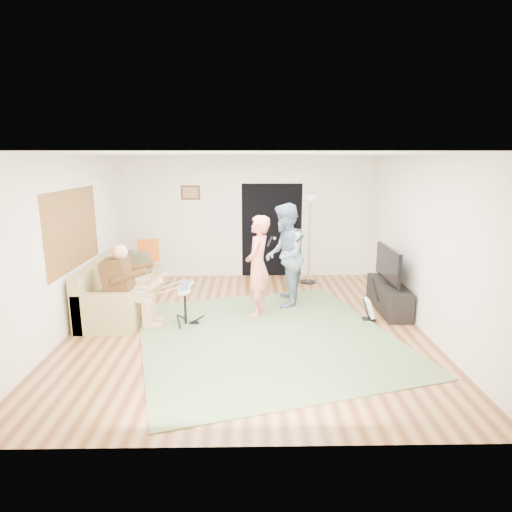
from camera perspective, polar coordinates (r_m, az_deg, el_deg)
The scene contains 19 objects.
floor at distance 7.02m, azimuth -1.18°, elevation -9.17°, with size 6.00×6.00×0.00m, color brown.
walls at distance 6.64m, azimuth -1.23°, elevation 1.69°, with size 5.50×6.00×2.70m, color beige, non-canonical shape.
ceiling at distance 6.51m, azimuth -1.29°, elevation 13.43°, with size 6.00×6.00×0.00m, color white.
window_blinds at distance 7.34m, azimuth -23.22°, elevation 3.32°, with size 2.05×2.05×0.00m, color brown.
doorway at distance 9.64m, azimuth 2.12°, elevation 3.42°, with size 2.10×2.10×0.00m, color black.
picture_frame at distance 9.61m, azimuth -8.73°, elevation 8.35°, with size 0.42×0.03×0.32m, color #3F2314.
area_rug at distance 6.61m, azimuth 1.40°, elevation -10.58°, with size 3.67×3.87×0.02m, color #596E42.
sofa at distance 7.93m, azimuth -18.10°, elevation -4.93°, with size 0.92×2.22×0.90m.
drummer at distance 7.15m, azimuth -16.46°, elevation -4.91°, with size 0.86×0.48×1.33m.
drum_kit at distance 7.04m, azimuth -9.41°, elevation -6.74°, with size 0.37×0.66×0.68m.
singer at distance 7.23m, azimuth 0.24°, elevation -1.34°, with size 0.63×0.41×1.72m, color #E67864.
microphone at distance 7.15m, azimuth 1.84°, elevation 1.96°, with size 0.06×0.06×0.24m, color black, non-canonical shape.
guitarist at distance 7.71m, azimuth 3.84°, elevation 0.09°, with size 0.91×0.71×1.87m, color slate.
guitar_held at distance 7.66m, azimuth 5.37°, elevation 2.55°, with size 0.12×0.60×0.26m, color silver, non-canonical shape.
guitar_spare at distance 7.40m, azimuth 14.89°, elevation -6.70°, with size 0.27×0.24×0.75m.
torchiere_lamp at distance 9.11m, azimuth 7.18°, elevation 4.28°, with size 0.34×0.34×1.88m.
dining_chair at distance 8.89m, azimuth -14.01°, elevation -2.27°, with size 0.51×0.53×1.04m.
tv_cabinet at distance 7.94m, azimuth 17.25°, elevation -5.21°, with size 0.40×1.40×0.50m, color black.
television at distance 7.77m, azimuth 17.20°, elevation -1.01°, with size 0.06×1.17×0.59m, color black.
Camera 1 is at (0.03, -6.51, 2.64)m, focal length 30.00 mm.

